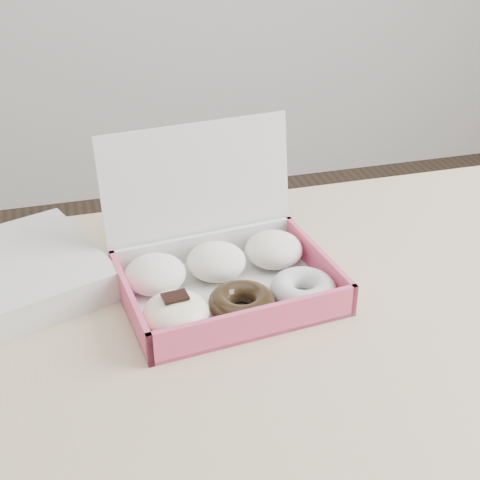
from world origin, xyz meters
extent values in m
cube|color=tan|center=(0.00, 0.00, 0.73)|extent=(1.20, 0.80, 0.04)
cylinder|color=tan|center=(0.55, 0.35, 0.35)|extent=(0.05, 0.05, 0.71)
cube|color=silver|center=(-0.03, 0.11, 0.75)|extent=(0.29, 0.23, 0.01)
cube|color=#E44C71|center=(-0.02, 0.01, 0.77)|extent=(0.27, 0.04, 0.05)
cube|color=silver|center=(-0.04, 0.21, 0.77)|extent=(0.27, 0.04, 0.05)
cube|color=#E44C71|center=(-0.16, 0.10, 0.77)|extent=(0.03, 0.20, 0.05)
cube|color=#E44C71|center=(0.10, 0.12, 0.77)|extent=(0.03, 0.20, 0.05)
cube|color=silver|center=(-0.04, 0.23, 0.85)|extent=(0.27, 0.06, 0.20)
ellipsoid|color=silver|center=(-0.12, 0.15, 0.78)|extent=(0.09, 0.09, 0.05)
ellipsoid|color=silver|center=(-0.04, 0.16, 0.78)|extent=(0.09, 0.09, 0.05)
ellipsoid|color=silver|center=(0.05, 0.17, 0.78)|extent=(0.09, 0.09, 0.05)
ellipsoid|color=#F7F1C2|center=(-0.11, 0.05, 0.78)|extent=(0.09, 0.09, 0.05)
cube|color=black|center=(-0.11, 0.05, 0.80)|extent=(0.03, 0.02, 0.00)
torus|color=black|center=(-0.03, 0.06, 0.77)|extent=(0.09, 0.09, 0.03)
torus|color=silver|center=(0.06, 0.07, 0.77)|extent=(0.09, 0.09, 0.03)
camera|label=1|loc=(-0.21, -0.60, 1.26)|focal=50.00mm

